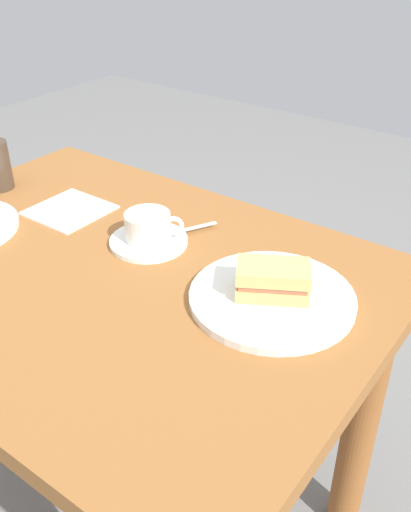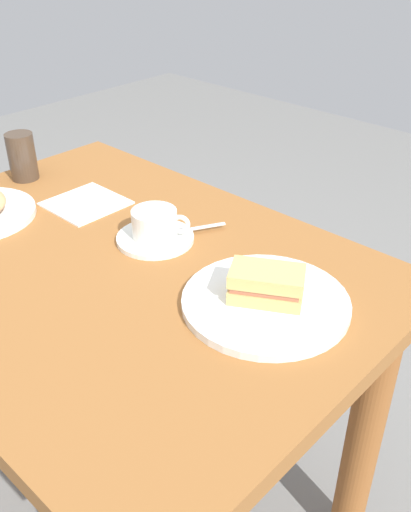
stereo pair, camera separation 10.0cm
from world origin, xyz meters
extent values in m
plane|color=slate|center=(0.00, 0.00, 0.00)|extent=(6.00, 6.00, 0.00)
cube|color=#925B2C|center=(0.00, 0.00, 0.71)|extent=(1.00, 0.73, 0.04)
cylinder|color=#945628|center=(-0.43, -0.29, 0.34)|extent=(0.07, 0.07, 0.69)
cylinder|color=#945628|center=(0.43, -0.29, 0.34)|extent=(0.07, 0.07, 0.69)
cylinder|color=white|center=(-0.30, -0.08, 0.73)|extent=(0.27, 0.27, 0.01)
cube|color=tan|center=(-0.30, -0.09, 0.75)|extent=(0.14, 0.12, 0.02)
cube|color=#B86548|center=(-0.30, -0.09, 0.76)|extent=(0.13, 0.11, 0.01)
cube|color=tan|center=(-0.30, -0.09, 0.78)|extent=(0.14, 0.12, 0.02)
cylinder|color=white|center=(-0.01, -0.11, 0.73)|extent=(0.15, 0.15, 0.01)
cylinder|color=white|center=(-0.01, -0.11, 0.76)|extent=(0.09, 0.09, 0.05)
cylinder|color=#9F7F51|center=(-0.01, -0.11, 0.78)|extent=(0.08, 0.08, 0.01)
torus|color=white|center=(-0.05, -0.14, 0.76)|extent=(0.04, 0.03, 0.04)
cube|color=silver|center=(-0.06, -0.20, 0.74)|extent=(0.04, 0.07, 0.00)
ellipsoid|color=silver|center=(-0.04, -0.16, 0.74)|extent=(0.03, 0.03, 0.01)
cube|color=white|center=(0.21, -0.11, 0.73)|extent=(0.15, 0.15, 0.00)
camera|label=1|loc=(-0.66, 0.59, 1.28)|focal=40.22mm
camera|label=2|loc=(-0.74, 0.53, 1.28)|focal=40.22mm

